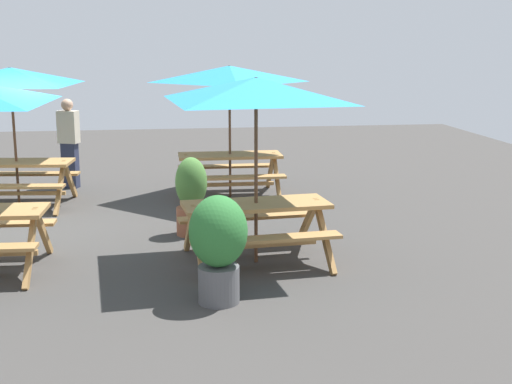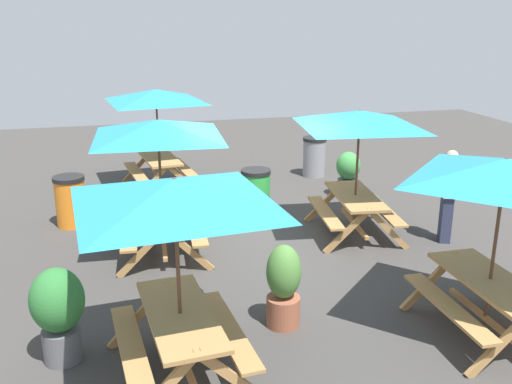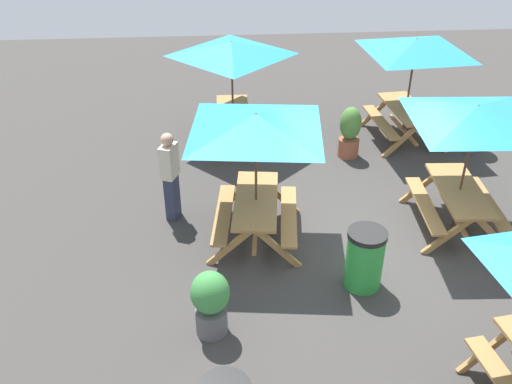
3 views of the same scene
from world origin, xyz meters
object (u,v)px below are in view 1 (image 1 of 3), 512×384
(picnic_table_1, at_px, (11,87))
(person_standing, at_px, (69,141))
(potted_plant_2, at_px, (191,196))
(picnic_table_3, at_px, (229,84))
(potted_plant_1, at_px, (218,242))
(picnic_table_0, at_px, (256,103))

(picnic_table_1, height_order, person_standing, picnic_table_1)
(person_standing, bearing_deg, potted_plant_2, -39.47)
(picnic_table_3, bearing_deg, person_standing, 158.02)
(potted_plant_2, bearing_deg, potted_plant_1, -87.33)
(picnic_table_1, bearing_deg, potted_plant_2, -31.62)
(picnic_table_3, xyz_separation_m, potted_plant_1, (-0.69, -5.17, -1.33))
(picnic_table_0, relative_size, picnic_table_3, 1.21)
(potted_plant_2, bearing_deg, picnic_table_0, -62.90)
(potted_plant_2, bearing_deg, picnic_table_3, 71.37)
(picnic_table_1, xyz_separation_m, potted_plant_1, (2.90, -4.93, -1.33))
(potted_plant_1, distance_m, potted_plant_2, 2.74)
(picnic_table_3, distance_m, potted_plant_2, 2.93)
(picnic_table_0, relative_size, potted_plant_1, 2.42)
(picnic_table_0, xyz_separation_m, person_standing, (-2.79, 5.03, -1.10))
(potted_plant_2, xyz_separation_m, person_standing, (-2.06, 3.63, 0.32))
(picnic_table_0, xyz_separation_m, potted_plant_2, (-0.72, 1.41, -1.42))
(picnic_table_1, relative_size, potted_plant_2, 2.50)
(picnic_table_3, xyz_separation_m, potted_plant_2, (-0.82, -2.43, -1.42))
(person_standing, bearing_deg, picnic_table_3, -1.70)
(picnic_table_0, relative_size, person_standing, 1.69)
(picnic_table_0, height_order, potted_plant_2, picnic_table_0)
(potted_plant_1, relative_size, person_standing, 0.70)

